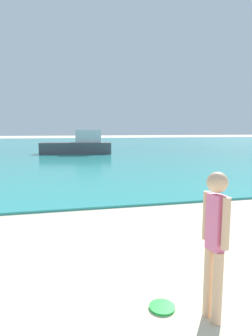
% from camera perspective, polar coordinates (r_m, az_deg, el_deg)
% --- Properties ---
extents(water, '(160.00, 60.00, 0.06)m').
position_cam_1_polar(water, '(36.89, -11.31, 4.56)').
color(water, teal).
rests_on(water, ground).
extents(person_standing, '(0.21, 0.35, 1.55)m').
position_cam_1_polar(person_standing, '(3.05, 17.44, -13.30)').
color(person_standing, '#DDAD84').
rests_on(person_standing, ground).
extents(frisbee, '(0.29, 0.29, 0.03)m').
position_cam_1_polar(frisbee, '(3.51, 7.26, -26.00)').
color(frisbee, green).
rests_on(frisbee, ground).
extents(boat_near, '(5.73, 2.59, 1.88)m').
position_cam_1_polar(boat_near, '(23.04, -9.43, 4.50)').
color(boat_near, '#4C4C51').
rests_on(boat_near, water).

